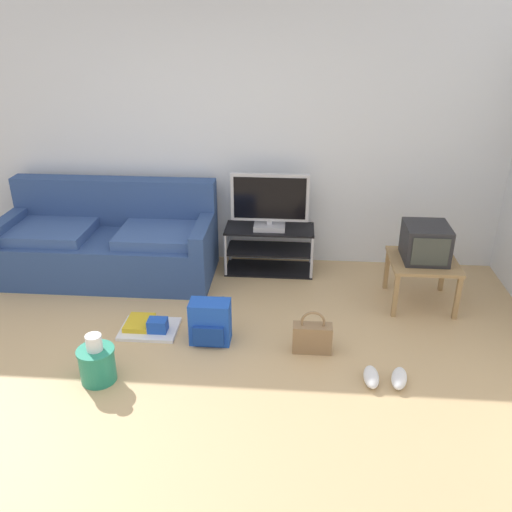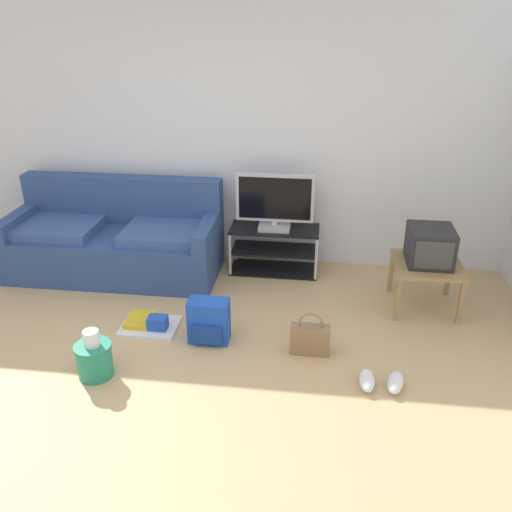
{
  "view_description": "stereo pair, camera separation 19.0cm",
  "coord_description": "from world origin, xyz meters",
  "px_view_note": "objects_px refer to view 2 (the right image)",
  "views": [
    {
      "loc": [
        0.92,
        -2.9,
        2.51
      ],
      "look_at": [
        0.61,
        1.06,
        0.65
      ],
      "focal_mm": 37.63,
      "sensor_mm": 36.0,
      "label": 1
    },
    {
      "loc": [
        1.11,
        -2.88,
        2.51
      ],
      "look_at": [
        0.61,
        1.06,
        0.65
      ],
      "focal_mm": 37.63,
      "sensor_mm": 36.0,
      "label": 2
    }
  ],
  "objects_px": {
    "flat_tv": "(275,203)",
    "cleaning_bucket": "(94,357)",
    "couch": "(116,240)",
    "side_table": "(427,269)",
    "sneakers_pair": "(381,381)",
    "crt_tv": "(430,246)",
    "backpack": "(209,321)",
    "handbag": "(310,338)",
    "tv_stand": "(274,250)",
    "floor_tray": "(149,324)"
  },
  "relations": [
    {
      "from": "sneakers_pair",
      "to": "floor_tray",
      "type": "bearing_deg",
      "value": 163.92
    },
    {
      "from": "backpack",
      "to": "tv_stand",
      "type": "bearing_deg",
      "value": 77.35
    },
    {
      "from": "flat_tv",
      "to": "sneakers_pair",
      "type": "xyz_separation_m",
      "value": [
        0.95,
        -1.77,
        -0.71
      ]
    },
    {
      "from": "couch",
      "to": "sneakers_pair",
      "type": "height_order",
      "value": "couch"
    },
    {
      "from": "crt_tv",
      "to": "cleaning_bucket",
      "type": "distance_m",
      "value": 2.94
    },
    {
      "from": "tv_stand",
      "to": "crt_tv",
      "type": "relative_size",
      "value": 2.17
    },
    {
      "from": "flat_tv",
      "to": "backpack",
      "type": "distance_m",
      "value": 1.5
    },
    {
      "from": "backpack",
      "to": "floor_tray",
      "type": "bearing_deg",
      "value": 172.31
    },
    {
      "from": "flat_tv",
      "to": "backpack",
      "type": "bearing_deg",
      "value": -106.92
    },
    {
      "from": "flat_tv",
      "to": "sneakers_pair",
      "type": "height_order",
      "value": "flat_tv"
    },
    {
      "from": "tv_stand",
      "to": "handbag",
      "type": "bearing_deg",
      "value": -73.55
    },
    {
      "from": "crt_tv",
      "to": "floor_tray",
      "type": "relative_size",
      "value": 0.86
    },
    {
      "from": "backpack",
      "to": "handbag",
      "type": "height_order",
      "value": "backpack"
    },
    {
      "from": "backpack",
      "to": "handbag",
      "type": "xyz_separation_m",
      "value": [
        0.83,
        -0.07,
        -0.05
      ]
    },
    {
      "from": "couch",
      "to": "side_table",
      "type": "height_order",
      "value": "couch"
    },
    {
      "from": "side_table",
      "to": "cleaning_bucket",
      "type": "bearing_deg",
      "value": -152.32
    },
    {
      "from": "sneakers_pair",
      "to": "floor_tray",
      "type": "height_order",
      "value": "floor_tray"
    },
    {
      "from": "backpack",
      "to": "handbag",
      "type": "bearing_deg",
      "value": -0.96
    },
    {
      "from": "tv_stand",
      "to": "backpack",
      "type": "xyz_separation_m",
      "value": [
        -0.4,
        -1.35,
        -0.06
      ]
    },
    {
      "from": "side_table",
      "to": "crt_tv",
      "type": "bearing_deg",
      "value": 90.0
    },
    {
      "from": "tv_stand",
      "to": "handbag",
      "type": "distance_m",
      "value": 1.49
    },
    {
      "from": "couch",
      "to": "tv_stand",
      "type": "bearing_deg",
      "value": 7.16
    },
    {
      "from": "backpack",
      "to": "flat_tv",
      "type": "bearing_deg",
      "value": 77.09
    },
    {
      "from": "handbag",
      "to": "crt_tv",
      "type": "bearing_deg",
      "value": 41.1
    },
    {
      "from": "tv_stand",
      "to": "backpack",
      "type": "relative_size",
      "value": 2.45
    },
    {
      "from": "couch",
      "to": "flat_tv",
      "type": "bearing_deg",
      "value": 6.36
    },
    {
      "from": "side_table",
      "to": "sneakers_pair",
      "type": "relative_size",
      "value": 1.73
    },
    {
      "from": "side_table",
      "to": "floor_tray",
      "type": "bearing_deg",
      "value": -164.26
    },
    {
      "from": "side_table",
      "to": "handbag",
      "type": "height_order",
      "value": "side_table"
    },
    {
      "from": "side_table",
      "to": "floor_tray",
      "type": "height_order",
      "value": "side_table"
    },
    {
      "from": "couch",
      "to": "tv_stand",
      "type": "xyz_separation_m",
      "value": [
        1.6,
        0.2,
        -0.1
      ]
    },
    {
      "from": "cleaning_bucket",
      "to": "tv_stand",
      "type": "bearing_deg",
      "value": 59.08
    },
    {
      "from": "couch",
      "to": "cleaning_bucket",
      "type": "relative_size",
      "value": 5.41
    },
    {
      "from": "crt_tv",
      "to": "backpack",
      "type": "bearing_deg",
      "value": -156.35
    },
    {
      "from": "tv_stand",
      "to": "floor_tray",
      "type": "distance_m",
      "value": 1.58
    },
    {
      "from": "cleaning_bucket",
      "to": "sneakers_pair",
      "type": "xyz_separation_m",
      "value": [
        2.1,
        0.13,
        -0.11
      ]
    },
    {
      "from": "crt_tv",
      "to": "backpack",
      "type": "relative_size",
      "value": 1.13
    },
    {
      "from": "tv_stand",
      "to": "sneakers_pair",
      "type": "distance_m",
      "value": 2.03
    },
    {
      "from": "flat_tv",
      "to": "cleaning_bucket",
      "type": "bearing_deg",
      "value": -121.22
    },
    {
      "from": "cleaning_bucket",
      "to": "couch",
      "type": "bearing_deg",
      "value": 104.77
    },
    {
      "from": "side_table",
      "to": "floor_tray",
      "type": "relative_size",
      "value": 1.23
    },
    {
      "from": "crt_tv",
      "to": "floor_tray",
      "type": "height_order",
      "value": "crt_tv"
    },
    {
      "from": "crt_tv",
      "to": "cleaning_bucket",
      "type": "bearing_deg",
      "value": -152.03
    },
    {
      "from": "tv_stand",
      "to": "flat_tv",
      "type": "bearing_deg",
      "value": -90.0
    },
    {
      "from": "couch",
      "to": "tv_stand",
      "type": "relative_size",
      "value": 2.33
    },
    {
      "from": "crt_tv",
      "to": "sneakers_pair",
      "type": "distance_m",
      "value": 1.43
    },
    {
      "from": "tv_stand",
      "to": "handbag",
      "type": "xyz_separation_m",
      "value": [
        0.42,
        -1.43,
        -0.11
      ]
    },
    {
      "from": "couch",
      "to": "crt_tv",
      "type": "distance_m",
      "value": 3.05
    },
    {
      "from": "tv_stand",
      "to": "crt_tv",
      "type": "distance_m",
      "value": 1.57
    },
    {
      "from": "crt_tv",
      "to": "handbag",
      "type": "bearing_deg",
      "value": -138.9
    }
  ]
}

